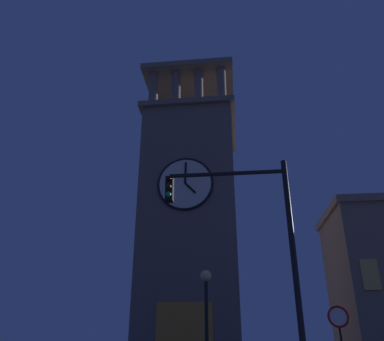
% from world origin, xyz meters
% --- Properties ---
extents(clocktower, '(6.90, 8.01, 23.42)m').
position_xyz_m(clocktower, '(1.05, -2.23, 9.35)').
color(clocktower, '#75665B').
rests_on(clocktower, ground_plane).
extents(traffic_signal_mid, '(3.56, 0.41, 6.71)m').
position_xyz_m(traffic_signal_mid, '(-2.44, 13.93, 4.45)').
color(traffic_signal_mid, black).
rests_on(traffic_signal_mid, ground_plane).
extents(street_lamp, '(0.44, 0.44, 4.49)m').
position_xyz_m(street_lamp, '(-0.75, 8.84, 3.19)').
color(street_lamp, black).
rests_on(street_lamp, ground_plane).
extents(no_horn_sign, '(0.78, 0.14, 3.12)m').
position_xyz_m(no_horn_sign, '(-5.62, 8.69, 2.46)').
color(no_horn_sign, black).
rests_on(no_horn_sign, ground_plane).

